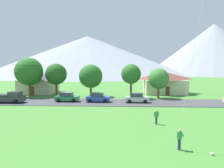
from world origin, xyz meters
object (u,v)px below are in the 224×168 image
object	(u,v)px
parked_car_silver_mid_east	(137,98)
pickup_truck_charcoal_west_side	(10,97)
tree_near_right	(91,76)
parked_car_green_east_end	(67,97)
parked_car_blue_west_end	(98,98)
tree_far_right	(131,74)
house_leftmost	(39,82)
tree_left_of_center	(29,72)
house_left_center	(164,82)
soccer_ball	(212,154)
tree_center	(159,79)
watcher_person	(156,117)
tree_near_left	(56,74)

from	to	relation	value
parked_car_silver_mid_east	pickup_truck_charcoal_west_side	size ratio (longest dim) A/B	0.81
tree_near_right	parked_car_green_east_end	distance (m)	8.51
parked_car_green_east_end	tree_near_right	bearing A→B (deg)	64.56
parked_car_silver_mid_east	pickup_truck_charcoal_west_side	bearing A→B (deg)	-176.63
parked_car_blue_west_end	parked_car_silver_mid_east	size ratio (longest dim) A/B	1.00
tree_far_right	parked_car_silver_mid_east	distance (m)	6.71
house_leftmost	tree_left_of_center	size ratio (longest dim) A/B	1.01
house_left_center	tree_near_right	size ratio (longest dim) A/B	1.47
tree_left_of_center	parked_car_blue_west_end	distance (m)	17.27
tree_far_right	soccer_ball	size ratio (longest dim) A/B	28.77
house_leftmost	tree_near_right	size ratio (longest dim) A/B	1.22
tree_center	parked_car_silver_mid_east	distance (m)	7.77
house_leftmost	tree_near_right	distance (m)	14.16
pickup_truck_charcoal_west_side	watcher_person	xyz separation A→B (m)	(23.58, -12.14, -0.18)
house_leftmost	soccer_ball	xyz separation A→B (m)	(26.55, -33.63, -2.52)
tree_near_right	parked_car_green_east_end	world-z (taller)	tree_near_right
tree_left_of_center	parked_car_silver_mid_east	world-z (taller)	tree_left_of_center
tree_center	soccer_ball	size ratio (longest dim) A/B	25.32
tree_far_right	tree_left_of_center	bearing A→B (deg)	176.54
tree_center	tree_far_right	size ratio (longest dim) A/B	0.88
tree_left_of_center	house_left_center	bearing A→B (deg)	12.42
watcher_person	parked_car_blue_west_end	bearing A→B (deg)	120.98
house_leftmost	pickup_truck_charcoal_west_side	xyz separation A→B (m)	(0.18, -13.38, -1.58)
parked_car_green_east_end	soccer_ball	xyz separation A→B (m)	(16.64, -21.89, -0.75)
watcher_person	tree_near_right	bearing A→B (deg)	116.80
tree_left_of_center	tree_far_right	xyz separation A→B (m)	(21.56, -1.30, -0.45)
tree_near_left	parked_car_green_east_end	size ratio (longest dim) A/B	1.67
tree_near_left	soccer_ball	world-z (taller)	tree_near_left
tree_near_left	watcher_person	distance (m)	28.25
tree_left_of_center	soccer_ball	distance (m)	38.96
tree_near_left	soccer_ball	distance (m)	36.40
tree_center	pickup_truck_charcoal_west_side	size ratio (longest dim) A/B	1.16
tree_left_of_center	pickup_truck_charcoal_west_side	bearing A→B (deg)	-89.94
house_leftmost	watcher_person	distance (m)	34.91
parked_car_silver_mid_east	watcher_person	size ratio (longest dim) A/B	2.52
house_left_center	tree_center	world-z (taller)	tree_center
parked_car_green_east_end	pickup_truck_charcoal_west_side	xyz separation A→B (m)	(-9.72, -1.64, 0.19)
house_leftmost	parked_car_silver_mid_east	distance (m)	25.62
pickup_truck_charcoal_west_side	house_leftmost	bearing A→B (deg)	90.78
tree_left_of_center	watcher_person	bearing A→B (deg)	-40.41
tree_center	tree_near_right	distance (m)	14.15
parked_car_green_east_end	pickup_truck_charcoal_west_side	bearing A→B (deg)	-170.41
tree_near_left	parked_car_blue_west_end	bearing A→B (deg)	-37.63
house_leftmost	parked_car_blue_west_end	distance (m)	19.66
tree_near_right	tree_left_of_center	bearing A→B (deg)	-176.81
house_leftmost	parked_car_silver_mid_east	size ratio (longest dim) A/B	1.97
parked_car_silver_mid_east	soccer_ball	distance (m)	21.95
tree_near_right	pickup_truck_charcoal_west_side	xyz separation A→B (m)	(-13.07, -8.67, -3.25)
tree_near_left	parked_car_blue_west_end	world-z (taller)	tree_near_left
tree_center	watcher_person	distance (m)	19.36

